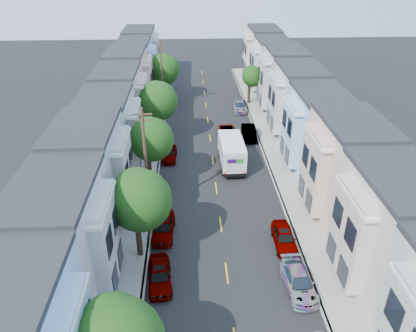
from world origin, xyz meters
The scene contains 25 objects.
ground centered at (0.00, 0.00, 0.00)m, with size 160.00×160.00×0.00m, color black.
road_slab centered at (0.00, 15.00, 0.01)m, with size 12.00×70.00×0.02m, color black.
curb_left centered at (-6.05, 15.00, 0.07)m, with size 0.30×70.00×0.15m, color gray.
curb_right centered at (6.05, 15.00, 0.07)m, with size 0.30×70.00×0.15m, color gray.
sidewalk_left centered at (-7.35, 15.00, 0.07)m, with size 2.60×70.00×0.15m, color gray.
sidewalk_right centered at (7.35, 15.00, 0.07)m, with size 2.60×70.00×0.15m, color gray.
centerline centered at (0.00, 15.00, 0.00)m, with size 0.12×70.00×0.01m, color gold.
townhouse_row_left centered at (-11.15, 15.00, 0.00)m, with size 5.00×70.00×8.50m, color #A0C6EE.
townhouse_row_right centered at (11.15, 15.00, 0.00)m, with size 5.00×70.00×8.50m, color #A0C6EE.
tree_b centered at (-6.30, -3.68, 5.14)m, with size 4.65×4.65×7.48m.
tree_c centered at (-6.30, 7.04, 5.02)m, with size 4.30×4.30×7.20m.
tree_d centered at (-6.30, 17.42, 5.23)m, with size 4.70×4.70×7.61m.
tree_e centered at (-6.30, 32.18, 5.00)m, with size 4.70×4.70×7.37m.
tree_far_r centered at (6.89, 30.58, 4.15)m, with size 3.09×3.09×5.75m.
utility_pole_near centered at (-6.30, 2.00, 5.15)m, with size 1.60×0.26×10.00m.
utility_pole_far centered at (-6.30, 28.00, 5.15)m, with size 1.60×0.26×10.00m.
fedex_truck centered at (1.98, 10.76, 1.72)m, with size 2.47×6.43×3.08m.
lead_sedan centered at (2.16, 17.98, 0.65)m, with size 2.17×4.70×1.31m, color black.
parked_left_b centered at (-4.90, -6.71, 0.71)m, with size 1.68×4.39×1.42m, color black.
parked_left_c centered at (-4.90, -1.15, 0.75)m, with size 1.77×4.62×1.50m, color #949494.
parked_left_d centered at (-4.90, 12.58, 0.68)m, with size 1.59×4.16×1.35m, color #491507.
parked_right_a centered at (4.90, -7.76, 0.67)m, with size 1.88×4.47×1.34m, color #585C60.
parked_right_b centered at (4.90, -2.91, 0.71)m, with size 1.67×4.35×1.41m, color #B1B0C3.
parked_right_c centered at (4.90, 17.83, 0.75)m, with size 1.59×4.50×1.50m, color black.
parked_right_d centered at (4.90, 27.45, 0.67)m, with size 1.88×4.46×1.34m, color black.
Camera 1 is at (-2.47, -28.50, 21.46)m, focal length 35.00 mm.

